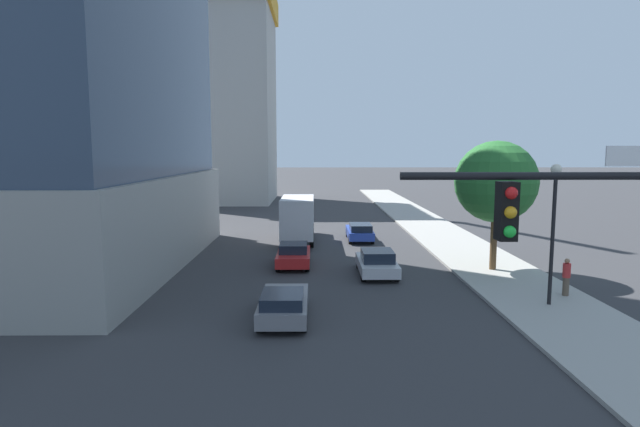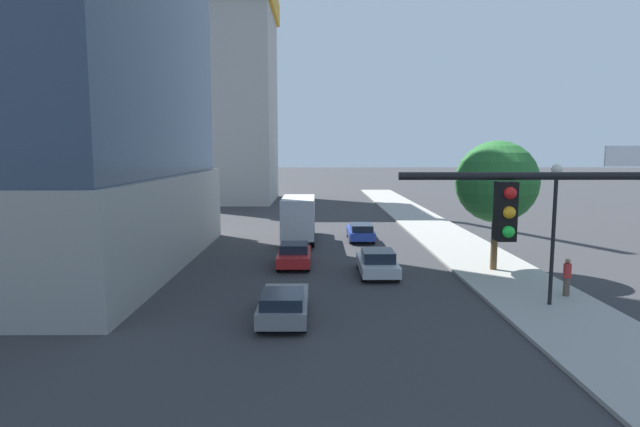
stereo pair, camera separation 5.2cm
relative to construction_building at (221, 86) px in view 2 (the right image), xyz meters
The scene contains 11 objects.
sidewalk 50.28m from the construction_building, 62.49° to the right, with size 4.86×120.00×0.15m, color #9E9B93.
construction_building is the anchor object (origin of this frame).
traffic_light_pole 62.69m from the construction_building, 72.96° to the right, with size 6.51×0.48×6.56m.
street_lamp 53.15m from the construction_building, 64.75° to the right, with size 0.44×0.44×5.94m.
street_tree 47.23m from the construction_building, 61.51° to the right, with size 4.41×4.41×7.02m.
car_gray 51.85m from the construction_building, 77.24° to the right, with size 1.86×4.40×1.31m.
car_blue 37.20m from the construction_building, 63.07° to the right, with size 1.81×4.46×1.34m.
car_red 42.98m from the construction_building, 74.24° to the right, with size 1.87×4.05×1.34m.
car_silver 46.30m from the construction_building, 69.31° to the right, with size 1.95×4.31×1.38m.
box_truck 35.36m from the construction_building, 70.42° to the right, with size 2.30×7.85×3.32m.
pedestrian_red_shirt 53.29m from the construction_building, 62.79° to the right, with size 0.34×0.34×1.70m.
Camera 2 is at (-1.31, -5.56, 6.63)m, focal length 28.87 mm.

